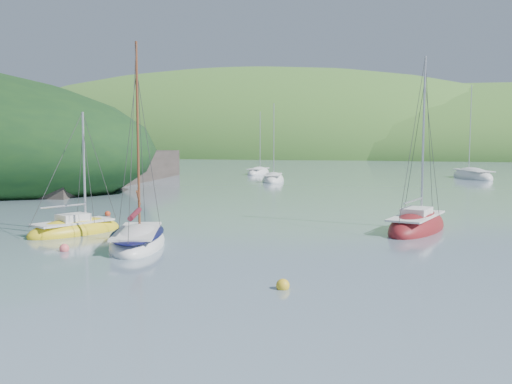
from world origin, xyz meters
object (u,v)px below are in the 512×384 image
(sailboat_yellow, at_px, (75,230))
(distant_sloop_c, at_px, (258,173))
(daysailer_white, at_px, (138,241))
(distant_sloop_b, at_px, (472,177))
(sloop_red, at_px, (417,227))
(distant_sloop_a, at_px, (273,180))

(sailboat_yellow, height_order, distant_sloop_c, distant_sloop_c)
(daysailer_white, bearing_deg, distant_sloop_b, 49.47)
(distant_sloop_b, bearing_deg, distant_sloop_c, 157.56)
(sloop_red, relative_size, distant_sloop_a, 1.02)
(daysailer_white, height_order, distant_sloop_b, distant_sloop_b)
(daysailer_white, height_order, distant_sloop_a, daysailer_white)
(sailboat_yellow, height_order, distant_sloop_a, distant_sloop_a)
(sloop_red, xyz_separation_m, distant_sloop_a, (-18.42, 32.89, -0.03))
(distant_sloop_c, bearing_deg, distant_sloop_a, -65.32)
(distant_sloop_b, bearing_deg, daysailer_white, -129.69)
(sailboat_yellow, distance_m, distant_sloop_c, 53.52)
(sloop_red, distance_m, distant_sloop_c, 52.21)
(sailboat_yellow, relative_size, distant_sloop_b, 0.54)
(daysailer_white, relative_size, distant_sloop_b, 0.79)
(distant_sloop_a, relative_size, distant_sloop_b, 0.78)
(daysailer_white, distance_m, distant_sloop_c, 56.30)
(sloop_red, distance_m, distant_sloop_a, 37.70)
(sloop_red, height_order, distant_sloop_c, sloop_red)
(distant_sloop_b, bearing_deg, sloop_red, -118.25)
(daysailer_white, distance_m, distant_sloop_a, 42.26)
(sloop_red, height_order, distant_sloop_b, distant_sloop_b)
(sailboat_yellow, relative_size, distant_sloop_c, 0.72)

